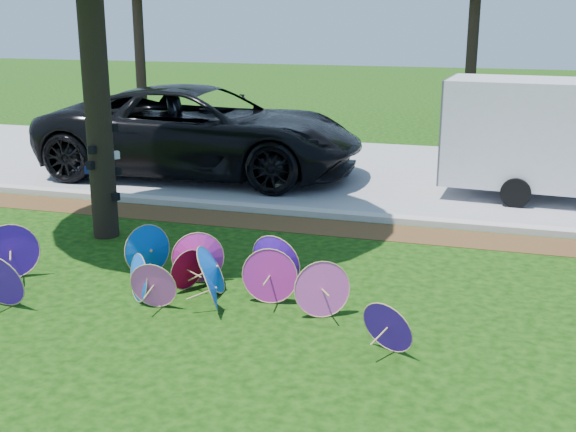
% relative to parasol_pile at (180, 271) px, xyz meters
% --- Properties ---
extents(ground, '(90.00, 90.00, 0.00)m').
position_rel_parasol_pile_xyz_m(ground, '(0.66, -0.72, -0.37)').
color(ground, black).
rests_on(ground, ground).
extents(mulch_strip, '(90.00, 1.00, 0.01)m').
position_rel_parasol_pile_xyz_m(mulch_strip, '(0.66, 3.78, -0.37)').
color(mulch_strip, '#472D16').
rests_on(mulch_strip, ground).
extents(curb, '(90.00, 0.30, 0.12)m').
position_rel_parasol_pile_xyz_m(curb, '(0.66, 4.48, -0.31)').
color(curb, '#B7B5AD').
rests_on(curb, ground).
extents(street, '(90.00, 8.00, 0.01)m').
position_rel_parasol_pile_xyz_m(street, '(0.66, 8.63, -0.37)').
color(street, gray).
rests_on(street, ground).
extents(parasol_pile, '(6.44, 2.21, 0.84)m').
position_rel_parasol_pile_xyz_m(parasol_pile, '(0.00, 0.00, 0.00)').
color(parasol_pile, '#4A14BE').
rests_on(parasol_pile, ground).
extents(black_van, '(7.72, 3.81, 2.11)m').
position_rel_parasol_pile_xyz_m(black_van, '(-2.74, 7.23, 0.68)').
color(black_van, black).
rests_on(black_van, ground).
extents(cargo_trailer, '(3.21, 2.16, 2.75)m').
position_rel_parasol_pile_xyz_m(cargo_trailer, '(4.50, 7.20, 1.00)').
color(cargo_trailer, silver).
rests_on(cargo_trailer, ground).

